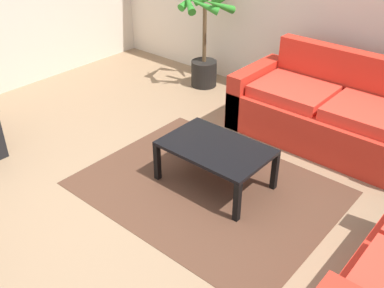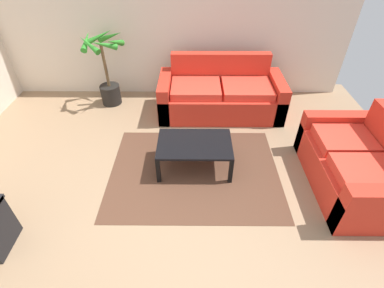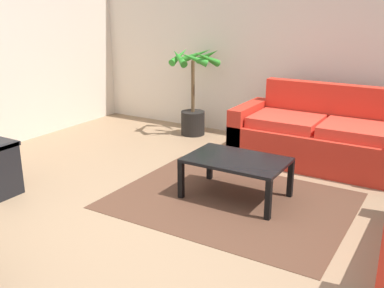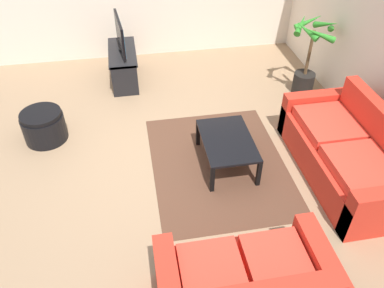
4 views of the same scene
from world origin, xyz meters
name	(u,v)px [view 4 (image 4 of 4)]	position (x,y,z in m)	size (l,w,h in m)	color
ground_plane	(155,154)	(0.00, 0.00, 0.00)	(6.60, 6.60, 0.00)	#937556
couch_main	(347,155)	(0.78, 2.28, 0.30)	(2.01, 0.90, 0.90)	red
tv_stand	(123,61)	(-2.06, -0.31, 0.35)	(1.10, 0.45, 0.54)	black
tv	(120,34)	(-2.06, -0.31, 0.82)	(0.90, 0.13, 0.55)	black
coffee_table	(227,142)	(0.34, 0.89, 0.35)	(0.95, 0.62, 0.40)	black
area_rug	(218,164)	(0.34, 0.79, 0.00)	(2.20, 1.70, 0.01)	#513323
potted_palm	(308,61)	(-1.14, 2.56, 0.56)	(0.68, 0.71, 1.25)	black
ottoman	(44,126)	(-0.60, -1.46, 0.22)	(0.58, 0.58, 0.44)	black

